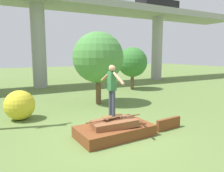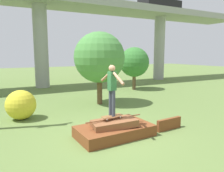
{
  "view_description": "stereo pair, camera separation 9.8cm",
  "coord_description": "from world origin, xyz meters",
  "px_view_note": "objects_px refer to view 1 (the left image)",
  "views": [
    {
      "loc": [
        -3.46,
        -6.04,
        2.73
      ],
      "look_at": [
        -0.09,
        0.01,
        1.7
      ],
      "focal_mm": 35.0,
      "sensor_mm": 36.0,
      "label": 1
    },
    {
      "loc": [
        -3.38,
        -6.09,
        2.73
      ],
      "look_at": [
        -0.09,
        0.01,
        1.7
      ],
      "focal_mm": 35.0,
      "sensor_mm": 36.0,
      "label": 2
    }
  ],
  "objects_px": {
    "skater": "(112,86)",
    "tree_behind_left": "(98,58)",
    "car_on_overpass_right": "(157,3)",
    "tree_mid_back": "(132,62)",
    "skateboard": "(112,116)",
    "bush_yellow_flowering": "(20,105)"
  },
  "relations": [
    {
      "from": "skater",
      "to": "car_on_overpass_right",
      "type": "distance_m",
      "value": 17.36
    },
    {
      "from": "skater",
      "to": "tree_behind_left",
      "type": "distance_m",
      "value": 4.91
    },
    {
      "from": "skateboard",
      "to": "tree_behind_left",
      "type": "bearing_deg",
      "value": 69.68
    },
    {
      "from": "bush_yellow_flowering",
      "to": "tree_behind_left",
      "type": "bearing_deg",
      "value": 13.91
    },
    {
      "from": "car_on_overpass_right",
      "to": "skateboard",
      "type": "bearing_deg",
      "value": -135.07
    },
    {
      "from": "skater",
      "to": "tree_mid_back",
      "type": "relative_size",
      "value": 0.51
    },
    {
      "from": "tree_mid_back",
      "to": "bush_yellow_flowering",
      "type": "bearing_deg",
      "value": -153.76
    },
    {
      "from": "tree_behind_left",
      "to": "tree_mid_back",
      "type": "relative_size",
      "value": 1.21
    },
    {
      "from": "tree_behind_left",
      "to": "bush_yellow_flowering",
      "type": "bearing_deg",
      "value": -166.09
    },
    {
      "from": "skateboard",
      "to": "bush_yellow_flowering",
      "type": "height_order",
      "value": "bush_yellow_flowering"
    },
    {
      "from": "tree_behind_left",
      "to": "tree_mid_back",
      "type": "xyz_separation_m",
      "value": [
        4.4,
        3.17,
        -0.43
      ]
    },
    {
      "from": "car_on_overpass_right",
      "to": "tree_mid_back",
      "type": "height_order",
      "value": "car_on_overpass_right"
    },
    {
      "from": "tree_behind_left",
      "to": "skater",
      "type": "bearing_deg",
      "value": -110.32
    },
    {
      "from": "skateboard",
      "to": "tree_behind_left",
      "type": "xyz_separation_m",
      "value": [
        1.68,
        4.53,
        1.81
      ]
    },
    {
      "from": "tree_mid_back",
      "to": "skateboard",
      "type": "bearing_deg",
      "value": -128.26
    },
    {
      "from": "bush_yellow_flowering",
      "to": "tree_mid_back",
      "type": "bearing_deg",
      "value": 26.24
    },
    {
      "from": "skateboard",
      "to": "tree_behind_left",
      "type": "distance_m",
      "value": 5.16
    },
    {
      "from": "tree_behind_left",
      "to": "bush_yellow_flowering",
      "type": "relative_size",
      "value": 3.14
    },
    {
      "from": "skater",
      "to": "car_on_overpass_right",
      "type": "bearing_deg",
      "value": 44.93
    },
    {
      "from": "tree_behind_left",
      "to": "skateboard",
      "type": "bearing_deg",
      "value": -110.32
    },
    {
      "from": "skateboard",
      "to": "skater",
      "type": "bearing_deg",
      "value": -32.01
    },
    {
      "from": "skateboard",
      "to": "tree_mid_back",
      "type": "height_order",
      "value": "tree_mid_back"
    }
  ]
}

